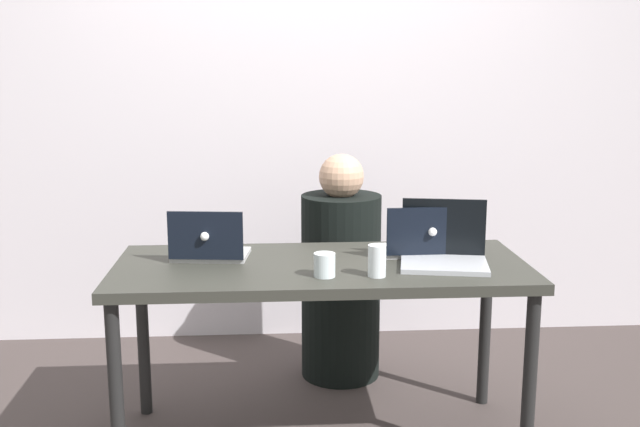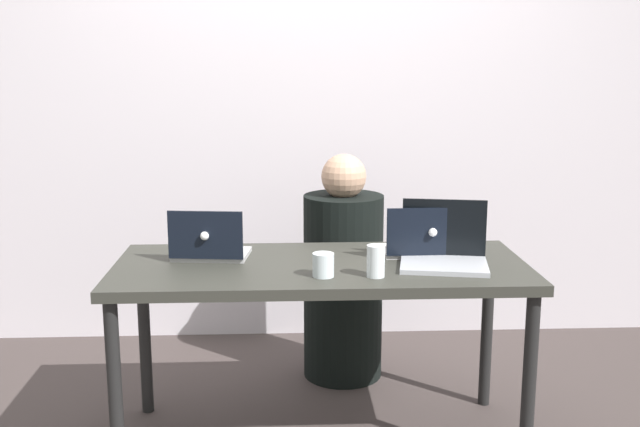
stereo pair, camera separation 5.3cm
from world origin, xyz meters
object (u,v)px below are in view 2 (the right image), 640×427
Objects in this scene: laptop_back_left at (210,248)px; water_glass_right at (376,263)px; person_at_center at (343,279)px; laptop_back_right at (428,244)px; water_glass_center at (323,266)px; laptop_front_right at (444,251)px.

laptop_back_left is 2.68× the size of water_glass_right.
person_at_center is 0.68m from laptop_back_right.
water_glass_right is (0.61, -0.28, 0.00)m from laptop_back_left.
water_glass_center is at bearing 31.89° from laptop_back_right.
laptop_front_right is at bearing 28.37° from water_glass_right.
laptop_front_right reaches higher than laptop_back_right.
laptop_back_right is (0.29, -0.53, 0.30)m from person_at_center.
person_at_center reaches higher than water_glass_center.
water_glass_right is at bearing -141.02° from laptop_front_right.
water_glass_right is (0.19, -0.01, 0.01)m from water_glass_center.
water_glass_center is (-0.47, -0.14, -0.01)m from laptop_front_right.
person_at_center reaches higher than water_glass_right.
laptop_back_left is at bearing 55.40° from person_at_center.
person_at_center is 12.51× the size of water_glass_center.
water_glass_center is at bearing -152.82° from laptop_front_right.
laptop_back_right is 4.18× the size of water_glass_center.
laptop_front_right is at bearing 127.08° from person_at_center.
laptop_back_right is at bearing 33.13° from water_glass_center.
water_glass_right is (0.05, -0.82, 0.30)m from person_at_center.
water_glass_right is at bearing 49.06° from laptop_back_right.
laptop_front_right is 4.22× the size of water_glass_center.
laptop_back_left is 3.61× the size of water_glass_center.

